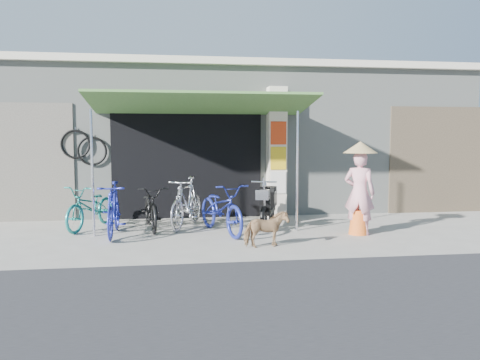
{
  "coord_description": "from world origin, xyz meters",
  "views": [
    {
      "loc": [
        -1.46,
        -8.18,
        1.81
      ],
      "look_at": [
        -0.2,
        1.0,
        1.0
      ],
      "focal_mm": 35.0,
      "sensor_mm": 36.0,
      "label": 1
    }
  ],
  "objects": [
    {
      "name": "shop_pillar",
      "position": [
        0.85,
        2.45,
        1.5
      ],
      "size": [
        0.42,
        0.44,
        3.0
      ],
      "color": "beige",
      "rests_on": "ground"
    },
    {
      "name": "awning",
      "position": [
        -0.9,
        1.63,
        2.51
      ],
      "size": [
        4.6,
        1.88,
        2.72
      ],
      "color": "#427032",
      "rests_on": "ground"
    },
    {
      "name": "bike_silver",
      "position": [
        -1.25,
        1.34,
        0.52
      ],
      "size": [
        1.1,
        1.8,
        1.04
      ],
      "primitive_type": "imported",
      "rotation": [
        0.0,
        0.0,
        -0.38
      ],
      "color": "silver",
      "rests_on": "ground"
    },
    {
      "name": "bike_teal",
      "position": [
        -3.16,
        1.5,
        0.45
      ],
      "size": [
        1.19,
        1.8,
        0.9
      ],
      "primitive_type": "imported",
      "rotation": [
        0.0,
        0.0,
        -0.38
      ],
      "color": "#1B7D75",
      "rests_on": "ground"
    },
    {
      "name": "ground",
      "position": [
        0.0,
        0.0,
        0.0
      ],
      "size": [
        80.0,
        80.0,
        0.0
      ],
      "primitive_type": "plane",
      "color": "#9B968C",
      "rests_on": "ground"
    },
    {
      "name": "moped",
      "position": [
        0.45,
        1.37,
        0.45
      ],
      "size": [
        0.76,
        1.71,
        1.0
      ],
      "rotation": [
        0.0,
        0.0,
        -0.33
      ],
      "color": "black",
      "rests_on": "ground"
    },
    {
      "name": "neighbour_right",
      "position": [
        5.0,
        2.59,
        1.3
      ],
      "size": [
        2.6,
        0.06,
        2.6
      ],
      "primitive_type": "cube",
      "color": "brown",
      "rests_on": "ground"
    },
    {
      "name": "bike_navy",
      "position": [
        -0.6,
        0.7,
        0.49
      ],
      "size": [
        1.21,
        1.96,
        0.97
      ],
      "primitive_type": "imported",
      "rotation": [
        0.0,
        0.0,
        0.33
      ],
      "color": "navy",
      "rests_on": "ground"
    },
    {
      "name": "bike_black",
      "position": [
        -1.97,
        1.3,
        0.44
      ],
      "size": [
        0.85,
        1.75,
        0.88
      ],
      "primitive_type": "imported",
      "rotation": [
        0.0,
        0.0,
        0.16
      ],
      "color": "black",
      "rests_on": "ground"
    },
    {
      "name": "street_dog",
      "position": [
        0.02,
        -0.59,
        0.31
      ],
      "size": [
        0.77,
        0.44,
        0.62
      ],
      "primitive_type": "imported",
      "rotation": [
        0.0,
        0.0,
        1.73
      ],
      "color": "tan",
      "rests_on": "ground"
    },
    {
      "name": "neighbour_left",
      "position": [
        -5.0,
        2.59,
        1.3
      ],
      "size": [
        2.6,
        0.06,
        2.6
      ],
      "primitive_type": "cube",
      "color": "#6B665B",
      "rests_on": "ground"
    },
    {
      "name": "road_strip",
      "position": [
        0.0,
        -4.5,
        0.01
      ],
      "size": [
        80.0,
        6.0,
        0.01
      ],
      "primitive_type": "cube",
      "color": "#323234",
      "rests_on": "ground"
    },
    {
      "name": "bike_blue",
      "position": [
        -2.63,
        0.7,
        0.51
      ],
      "size": [
        0.49,
        1.69,
        1.01
      ],
      "primitive_type": "imported",
      "rotation": [
        0.0,
        0.0,
        0.01
      ],
      "color": "#22299C",
      "rests_on": "ground"
    },
    {
      "name": "nun",
      "position": [
        1.99,
        0.24,
        0.87
      ],
      "size": [
        0.69,
        0.64,
        1.77
      ],
      "rotation": [
        0.0,
        0.0,
        2.54
      ],
      "color": "pink",
      "rests_on": "ground"
    },
    {
      "name": "bicycle_shop",
      "position": [
        -0.0,
        5.09,
        1.83
      ],
      "size": [
        12.3,
        5.3,
        3.66
      ],
      "color": "#939891",
      "rests_on": "ground"
    }
  ]
}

